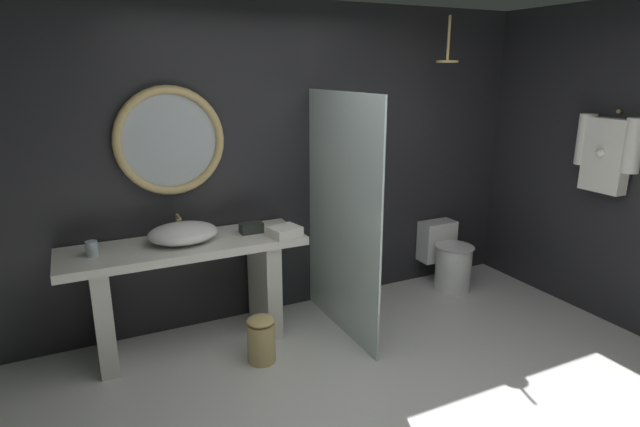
% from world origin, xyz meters
% --- Properties ---
extents(ground_plane, '(5.76, 5.76, 0.00)m').
position_xyz_m(ground_plane, '(0.00, 0.00, 0.00)').
color(ground_plane, silver).
extents(back_wall_panel, '(4.80, 0.10, 2.60)m').
position_xyz_m(back_wall_panel, '(0.00, 1.90, 1.30)').
color(back_wall_panel, '#232326').
rests_on(back_wall_panel, ground_plane).
extents(side_wall_right, '(0.10, 2.47, 2.60)m').
position_xyz_m(side_wall_right, '(2.35, 0.76, 1.30)').
color(side_wall_right, '#232326').
rests_on(side_wall_right, ground_plane).
extents(vanity_counter, '(1.76, 0.57, 0.83)m').
position_xyz_m(vanity_counter, '(-0.96, 1.55, 0.55)').
color(vanity_counter, silver).
rests_on(vanity_counter, ground_plane).
extents(vessel_sink, '(0.51, 0.42, 0.17)m').
position_xyz_m(vessel_sink, '(-0.96, 1.56, 0.90)').
color(vessel_sink, white).
rests_on(vessel_sink, vanity_counter).
extents(tumbler_cup, '(0.08, 0.08, 0.10)m').
position_xyz_m(tumbler_cup, '(-1.58, 1.54, 0.89)').
color(tumbler_cup, silver).
rests_on(tumbler_cup, vanity_counter).
extents(tissue_box, '(0.17, 0.10, 0.08)m').
position_xyz_m(tissue_box, '(-0.44, 1.55, 0.87)').
color(tissue_box, '#282D28').
rests_on(tissue_box, vanity_counter).
extents(round_wall_mirror, '(0.82, 0.06, 0.82)m').
position_xyz_m(round_wall_mirror, '(-0.96, 1.81, 1.55)').
color(round_wall_mirror, tan).
extents(shower_glass_panel, '(0.02, 1.15, 1.91)m').
position_xyz_m(shower_glass_panel, '(0.21, 1.28, 0.95)').
color(shower_glass_panel, silver).
rests_on(shower_glass_panel, ground_plane).
extents(rain_shower_head, '(0.19, 0.19, 0.38)m').
position_xyz_m(rain_shower_head, '(1.37, 1.54, 2.17)').
color(rain_shower_head, tan).
extents(hanging_bathrobe, '(0.20, 0.54, 0.66)m').
position_xyz_m(hanging_bathrobe, '(2.21, 0.55, 1.44)').
color(hanging_bathrobe, tan).
extents(toilet, '(0.36, 0.56, 0.61)m').
position_xyz_m(toilet, '(1.55, 1.57, 0.29)').
color(toilet, white).
rests_on(toilet, ground_plane).
extents(waste_bin, '(0.20, 0.20, 0.36)m').
position_xyz_m(waste_bin, '(-0.55, 1.08, 0.18)').
color(waste_bin, tan).
rests_on(waste_bin, ground_plane).
extents(folded_hand_towel, '(0.26, 0.23, 0.08)m').
position_xyz_m(folded_hand_towel, '(-0.24, 1.36, 0.87)').
color(folded_hand_towel, silver).
rests_on(folded_hand_towel, vanity_counter).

